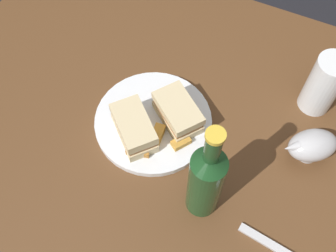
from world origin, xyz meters
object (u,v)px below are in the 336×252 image
(sandwich_half_left, at_px, (134,128))
(cider_bottle, at_px, (206,180))
(sandwich_half_right, at_px, (178,112))
(gravy_boat, at_px, (312,145))
(pint_glass, at_px, (322,87))
(fork, at_px, (282,251))
(plate, at_px, (153,121))

(sandwich_half_left, bearing_deg, cider_bottle, -21.46)
(cider_bottle, bearing_deg, sandwich_half_right, 128.77)
(sandwich_half_left, distance_m, gravy_boat, 0.37)
(sandwich_half_left, distance_m, pint_glass, 0.42)
(gravy_boat, height_order, fork, gravy_boat)
(pint_glass, bearing_deg, plate, -146.92)
(gravy_boat, relative_size, cider_bottle, 0.44)
(fork, bearing_deg, gravy_boat, -79.28)
(cider_bottle, bearing_deg, plate, 143.48)
(sandwich_half_right, distance_m, fork, 0.35)
(pint_glass, bearing_deg, gravy_boat, -81.62)
(cider_bottle, bearing_deg, fork, -8.57)
(gravy_boat, bearing_deg, plate, -168.42)
(sandwich_half_left, bearing_deg, pint_glass, 37.55)
(plate, distance_m, gravy_boat, 0.34)
(sandwich_half_left, relative_size, sandwich_half_right, 0.99)
(plate, xyz_separation_m, fork, (0.35, -0.15, -0.00))
(plate, bearing_deg, sandwich_half_right, 26.64)
(sandwich_half_left, bearing_deg, sandwich_half_right, 48.20)
(sandwich_half_right, relative_size, fork, 0.74)
(fork, bearing_deg, pint_glass, -77.43)
(sandwich_half_right, distance_m, pint_glass, 0.32)
(gravy_boat, bearing_deg, fork, -86.43)
(pint_glass, bearing_deg, fork, -84.58)
(pint_glass, height_order, fork, pint_glass)
(sandwich_half_left, bearing_deg, gravy_boat, 18.74)
(sandwich_half_right, xyz_separation_m, pint_glass, (0.26, 0.18, 0.02))
(sandwich_half_right, relative_size, pint_glass, 0.88)
(plate, relative_size, gravy_boat, 2.07)
(sandwich_half_right, bearing_deg, pint_glass, 34.18)
(sandwich_half_left, xyz_separation_m, cider_bottle, (0.19, -0.07, 0.07))
(pint_glass, relative_size, gravy_boat, 1.19)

